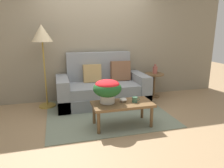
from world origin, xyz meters
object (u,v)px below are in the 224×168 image
Objects in this scene: coffee_table at (122,106)px; floor_lamp at (42,38)px; side_table at (154,81)px; coffee_mug at (135,100)px; table_vase at (155,70)px; couch at (102,89)px; potted_plant at (107,88)px; snack_bowl at (123,100)px.

floor_lamp is (-1.25, 1.30, 1.07)m from coffee_table.
side_table is (1.23, 1.32, 0.04)m from coffee_table.
table_vase reaches higher than coffee_mug.
couch is 1.14× the size of floor_lamp.
floor_lamp is 3.62× the size of potted_plant.
potted_plant is at bearing 163.02° from coffee_table.
potted_plant is 2.09× the size of table_vase.
potted_plant reaches higher than coffee_table.
coffee_table is at bearing -133.05° from side_table.
floor_lamp is at bearing -179.58° from side_table.
floor_lamp is 1.77m from potted_plant.
potted_plant is at bearing -50.38° from floor_lamp.
table_vase is at bearing 46.90° from coffee_table.
side_table is at bearing 4.79° from couch.
table_vase reaches higher than coffee_table.
couch is at bearing 81.57° from potted_plant.
couch is 1.27m from coffee_mug.
side_table is at bearing -136.36° from table_vase.
coffee_mug is (1.47, -1.32, -0.97)m from floor_lamp.
floor_lamp reaches higher than couch.
coffee_mug is (0.28, -1.23, 0.12)m from couch.
floor_lamp is at bearing 175.61° from couch.
floor_lamp is 13.28× the size of snack_bowl.
floor_lamp is at bearing 137.90° from coffee_mug.
side_table is 4.35× the size of coffee_mug.
couch is 1.31m from side_table.
snack_bowl is at bearing -85.08° from couch.
table_vase is at bearing 43.64° from side_table.
potted_plant is (1.01, -1.23, -0.77)m from floor_lamp.
floor_lamp reaches higher than snack_bowl.
potted_plant is 3.67× the size of snack_bowl.
table_vase reaches higher than snack_bowl.
snack_bowl is at bearing 156.73° from coffee_mug.
coffee_table is 0.39m from potted_plant.
coffee_table is 4.49× the size of table_vase.
couch is 1.16m from snack_bowl.
couch reaches higher than side_table.
side_table is 2.59× the size of table_vase.
table_vase is (1.49, 1.26, 0.01)m from potted_plant.
coffee_table is at bearing -46.03° from floor_lamp.
coffee_mug is at bearing -42.10° from floor_lamp.
floor_lamp is 12.76× the size of coffee_mug.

